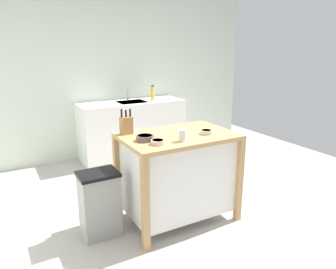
# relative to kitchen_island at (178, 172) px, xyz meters

# --- Properties ---
(ground_plane) EXTENTS (6.29, 6.29, 0.00)m
(ground_plane) POSITION_rel_kitchen_island_xyz_m (0.04, -0.17, -0.50)
(ground_plane) COLOR #ADA8A0
(ground_plane) RESTS_ON ground
(wall_back) EXTENTS (5.29, 0.10, 2.60)m
(wall_back) POSITION_rel_kitchen_island_xyz_m (0.04, 2.38, 0.80)
(wall_back) COLOR silver
(wall_back) RESTS_ON ground
(kitchen_island) EXTENTS (1.10, 0.73, 0.90)m
(kitchen_island) POSITION_rel_kitchen_island_xyz_m (0.00, 0.00, 0.00)
(kitchen_island) COLOR tan
(kitchen_island) RESTS_ON ground
(knife_block) EXTENTS (0.11, 0.09, 0.25)m
(knife_block) POSITION_rel_kitchen_island_xyz_m (-0.43, 0.26, 0.49)
(knife_block) COLOR #9E7042
(knife_block) RESTS_ON kitchen_island
(bowl_stoneware_deep) EXTENTS (0.12, 0.12, 0.04)m
(bowl_stoneware_deep) POSITION_rel_kitchen_island_xyz_m (-0.32, -0.19, 0.42)
(bowl_stoneware_deep) COLOR beige
(bowl_stoneware_deep) RESTS_ON kitchen_island
(bowl_ceramic_wide) EXTENTS (0.16, 0.16, 0.05)m
(bowl_ceramic_wide) POSITION_rel_kitchen_island_xyz_m (-0.37, -0.03, 0.42)
(bowl_ceramic_wide) COLOR #564C47
(bowl_ceramic_wide) RESTS_ON kitchen_island
(bowl_ceramic_small) EXTENTS (0.12, 0.12, 0.04)m
(bowl_ceramic_small) POSITION_rel_kitchen_island_xyz_m (0.25, -0.12, 0.42)
(bowl_ceramic_small) COLOR beige
(bowl_ceramic_small) RESTS_ON kitchen_island
(drinking_cup) EXTENTS (0.07, 0.07, 0.11)m
(drinking_cup) POSITION_rel_kitchen_island_xyz_m (-0.09, -0.22, 0.45)
(drinking_cup) COLOR silver
(drinking_cup) RESTS_ON kitchen_island
(trash_bin) EXTENTS (0.36, 0.28, 0.63)m
(trash_bin) POSITION_rel_kitchen_island_xyz_m (-0.79, 0.09, -0.19)
(trash_bin) COLOR gray
(trash_bin) RESTS_ON ground
(sink_counter) EXTENTS (1.65, 0.60, 0.89)m
(sink_counter) POSITION_rel_kitchen_island_xyz_m (0.37, 2.03, -0.06)
(sink_counter) COLOR white
(sink_counter) RESTS_ON ground
(sink_faucet) EXTENTS (0.02, 0.02, 0.22)m
(sink_faucet) POSITION_rel_kitchen_island_xyz_m (0.37, 2.17, 0.50)
(sink_faucet) COLOR #B7BCC1
(sink_faucet) RESTS_ON sink_counter
(bottle_spray_cleaner) EXTENTS (0.06, 0.06, 0.24)m
(bottle_spray_cleaner) POSITION_rel_kitchen_island_xyz_m (0.72, 1.98, 0.50)
(bottle_spray_cleaner) COLOR yellow
(bottle_spray_cleaner) RESTS_ON sink_counter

